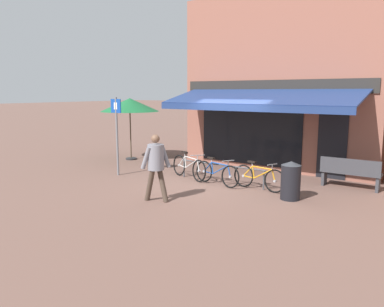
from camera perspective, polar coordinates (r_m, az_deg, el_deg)
ground_plane at (r=11.25m, az=3.37°, el=-4.56°), size 160.00×160.00×0.00m
shop_front at (r=14.42m, az=14.42°, el=10.38°), size 7.03×4.98×6.07m
bike_rack_rail at (r=11.22m, az=4.46°, el=-2.18°), size 2.88×0.04×0.57m
bicycle_silver at (r=11.77m, az=-0.51°, el=-2.06°), size 1.72×0.70×0.83m
bicycle_blue at (r=11.01m, az=3.79°, el=-2.97°), size 1.67×0.52×0.80m
bicycle_orange at (r=10.61m, az=10.12°, el=-3.59°), size 1.64×0.52×0.79m
pedestrian_adult at (r=9.27m, az=-5.54°, el=-1.19°), size 0.64×0.59×1.70m
litter_bin at (r=9.80m, az=14.80°, el=-3.98°), size 0.50×0.50×0.98m
parking_sign at (r=12.32m, az=-11.40°, el=3.81°), size 0.44×0.07×2.54m
cafe_parasol at (r=15.12m, az=-9.46°, el=7.29°), size 2.32×2.32×2.46m
park_bench at (r=11.44m, az=22.96°, el=-2.68°), size 1.61×0.48×0.87m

